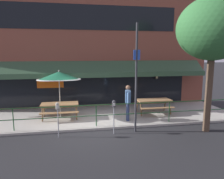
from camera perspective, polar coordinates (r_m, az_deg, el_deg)
ground_plane at (r=9.63m, az=-3.89°, el=-10.59°), size 120.00×120.00×0.00m
patio_deck at (r=11.50m, az=-5.05°, el=-6.95°), size 15.00×4.00×0.10m
restaurant_building at (r=13.25m, az=-6.22°, el=11.46°), size 15.00×1.60×7.58m
patio_railing at (r=9.67m, az=-4.15°, el=-5.53°), size 13.84×0.04×0.97m
picnic_table_left at (r=11.07m, az=-13.47°, el=-4.33°), size 1.80×1.42×0.76m
picnic_table_centre at (r=11.84m, az=10.80°, el=-3.33°), size 1.80×1.42×0.76m
patio_umbrella_left at (r=11.10m, az=-13.69°, el=3.43°), size 2.14×2.14×2.38m
pedestrian_walking at (r=10.42m, az=4.17°, el=-2.98°), size 0.31×0.61×1.71m
parking_meter_near at (r=8.79m, az=-14.03°, el=-5.00°), size 0.15×0.16×1.42m
parking_meter_far at (r=8.90m, az=0.48°, el=-4.53°), size 0.15×0.16×1.42m
street_sign_pole at (r=8.97m, az=6.34°, el=3.03°), size 0.28×0.09×4.49m
street_tree_curbside at (r=9.89m, az=25.63°, el=14.96°), size 2.96×2.67×5.96m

